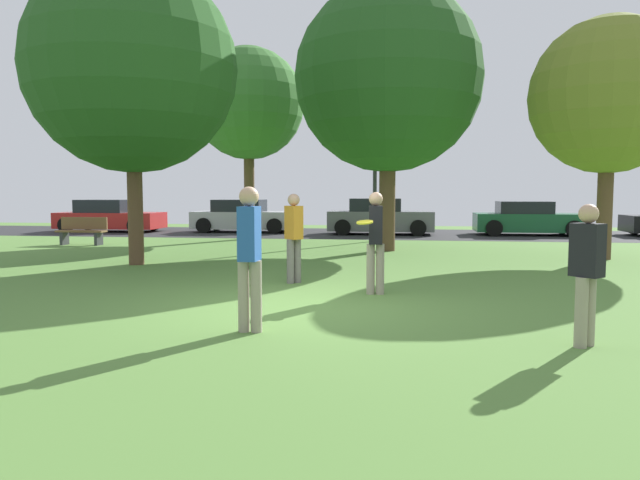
# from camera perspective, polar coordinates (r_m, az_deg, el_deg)

# --- Properties ---
(ground_plane) EXTENTS (44.00, 44.00, 0.00)m
(ground_plane) POSITION_cam_1_polar(r_m,az_deg,el_deg) (8.98, -2.10, -6.49)
(ground_plane) COLOR #547F38
(road_strip) EXTENTS (44.00, 6.40, 0.01)m
(road_strip) POSITION_cam_1_polar(r_m,az_deg,el_deg) (24.78, 4.57, 0.62)
(road_strip) COLOR #28282B
(road_strip) RESTS_ON ground_plane
(birch_tree_lone) EXTENTS (5.41, 5.41, 7.70)m
(birch_tree_lone) POSITION_cam_1_polar(r_m,az_deg,el_deg) (17.88, 6.54, 15.09)
(birch_tree_lone) COLOR brown
(birch_tree_lone) RESTS_ON ground_plane
(maple_tree_far) EXTENTS (4.04, 4.04, 6.94)m
(maple_tree_far) POSITION_cam_1_polar(r_m,az_deg,el_deg) (22.24, -6.85, 12.77)
(maple_tree_far) COLOR brown
(maple_tree_far) RESTS_ON ground_plane
(oak_tree_left) EXTENTS (4.90, 4.90, 7.06)m
(oak_tree_left) POSITION_cam_1_polar(r_m,az_deg,el_deg) (15.09, -17.54, 15.40)
(oak_tree_left) COLOR brown
(oak_tree_left) RESTS_ON ground_plane
(oak_tree_right) EXTENTS (3.93, 3.93, 6.12)m
(oak_tree_right) POSITION_cam_1_polar(r_m,az_deg,el_deg) (17.10, 25.89, 12.26)
(oak_tree_right) COLOR brown
(oak_tree_right) RESTS_ON ground_plane
(person_thrower) EXTENTS (0.38, 0.38, 1.60)m
(person_thrower) POSITION_cam_1_polar(r_m,az_deg,el_deg) (7.26, 24.13, -2.55)
(person_thrower) COLOR gray
(person_thrower) RESTS_ON ground_plane
(person_catcher) EXTENTS (0.38, 0.38, 1.69)m
(person_catcher) POSITION_cam_1_polar(r_m,az_deg,el_deg) (11.29, -2.52, 0.60)
(person_catcher) COLOR slate
(person_catcher) RESTS_ON ground_plane
(person_bystander) EXTENTS (0.30, 0.32, 1.80)m
(person_bystander) POSITION_cam_1_polar(r_m,az_deg,el_deg) (7.36, -6.76, -1.07)
(person_bystander) COLOR gray
(person_bystander) RESTS_ON ground_plane
(person_walking) EXTENTS (0.30, 0.34, 1.73)m
(person_walking) POSITION_cam_1_polar(r_m,az_deg,el_deg) (10.08, 5.33, 0.22)
(person_walking) COLOR gray
(person_walking) RESTS_ON ground_plane
(frisbee_disc) EXTENTS (0.35, 0.35, 0.07)m
(frisbee_disc) POSITION_cam_1_polar(r_m,az_deg,el_deg) (9.65, 4.30, 1.71)
(frisbee_disc) COLOR yellow
(parked_car_red) EXTENTS (4.46, 2.06, 1.39)m
(parked_car_red) POSITION_cam_1_polar(r_m,az_deg,el_deg) (27.62, -19.49, 2.09)
(parked_car_red) COLOR #B21E1E
(parked_car_red) RESTS_ON ground_plane
(parked_car_silver) EXTENTS (4.34, 1.99, 1.39)m
(parked_car_silver) POSITION_cam_1_polar(r_m,az_deg,el_deg) (25.90, -7.34, 2.18)
(parked_car_silver) COLOR #B7B7BC
(parked_car_silver) RESTS_ON ground_plane
(parked_car_grey) EXTENTS (4.24, 1.98, 1.46)m
(parked_car_grey) POSITION_cam_1_polar(r_m,az_deg,el_deg) (24.45, 5.76, 2.12)
(parked_car_grey) COLOR slate
(parked_car_grey) RESTS_ON ground_plane
(parked_car_green) EXTENTS (4.24, 2.06, 1.35)m
(parked_car_green) POSITION_cam_1_polar(r_m,az_deg,el_deg) (25.27, 19.26, 1.86)
(parked_car_green) COLOR #195633
(parked_car_green) RESTS_ON ground_plane
(park_bench) EXTENTS (1.60, 0.45, 0.90)m
(park_bench) POSITION_cam_1_polar(r_m,az_deg,el_deg) (20.97, -21.77, 0.83)
(park_bench) COLOR brown
(park_bench) RESTS_ON ground_plane
(street_lamp_post) EXTENTS (0.14, 0.14, 4.50)m
(street_lamp_post) POSITION_cam_1_polar(r_m,az_deg,el_deg) (20.91, 5.27, 6.03)
(street_lamp_post) COLOR #2D2D33
(street_lamp_post) RESTS_ON ground_plane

